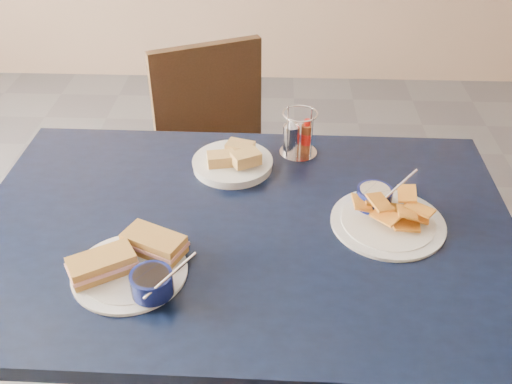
{
  "coord_description": "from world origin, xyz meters",
  "views": [
    {
      "loc": [
        -0.11,
        -1.11,
        1.64
      ],
      "look_at": [
        -0.15,
        0.02,
        0.82
      ],
      "focal_mm": 40.0,
      "sensor_mm": 36.0,
      "label": 1
    }
  ],
  "objects_px": {
    "chair_far": "(227,149)",
    "plantain_plate": "(385,213)",
    "condiment_caddy": "(297,136)",
    "dining_table": "(244,242)",
    "bread_basket": "(234,162)",
    "sandwich_plate": "(134,265)"
  },
  "relations": [
    {
      "from": "chair_far",
      "to": "plantain_plate",
      "type": "bearing_deg",
      "value": -57.16
    },
    {
      "from": "plantain_plate",
      "to": "condiment_caddy",
      "type": "bearing_deg",
      "value": 124.94
    },
    {
      "from": "dining_table",
      "to": "chair_far",
      "type": "xyz_separation_m",
      "value": [
        -0.11,
        0.74,
        -0.18
      ]
    },
    {
      "from": "bread_basket",
      "to": "condiment_caddy",
      "type": "distance_m",
      "value": 0.2
    },
    {
      "from": "chair_far",
      "to": "plantain_plate",
      "type": "relative_size",
      "value": 3.16
    },
    {
      "from": "chair_far",
      "to": "sandwich_plate",
      "type": "distance_m",
      "value": 0.97
    },
    {
      "from": "chair_far",
      "to": "dining_table",
      "type": "bearing_deg",
      "value": -81.71
    },
    {
      "from": "chair_far",
      "to": "plantain_plate",
      "type": "distance_m",
      "value": 0.88
    },
    {
      "from": "dining_table",
      "to": "chair_far",
      "type": "height_order",
      "value": "chair_far"
    },
    {
      "from": "dining_table",
      "to": "bread_basket",
      "type": "height_order",
      "value": "bread_basket"
    },
    {
      "from": "chair_far",
      "to": "bread_basket",
      "type": "xyz_separation_m",
      "value": [
        0.07,
        -0.49,
        0.26
      ]
    },
    {
      "from": "bread_basket",
      "to": "condiment_caddy",
      "type": "height_order",
      "value": "condiment_caddy"
    },
    {
      "from": "dining_table",
      "to": "sandwich_plate",
      "type": "xyz_separation_m",
      "value": [
        -0.23,
        -0.18,
        0.08
      ]
    },
    {
      "from": "dining_table",
      "to": "plantain_plate",
      "type": "bearing_deg",
      "value": 5.71
    },
    {
      "from": "chair_far",
      "to": "condiment_caddy",
      "type": "height_order",
      "value": "chair_far"
    },
    {
      "from": "condiment_caddy",
      "to": "bread_basket",
      "type": "bearing_deg",
      "value": -154.28
    },
    {
      "from": "chair_far",
      "to": "condiment_caddy",
      "type": "distance_m",
      "value": 0.56
    },
    {
      "from": "plantain_plate",
      "to": "condiment_caddy",
      "type": "xyz_separation_m",
      "value": [
        -0.21,
        0.3,
        0.04
      ]
    },
    {
      "from": "plantain_plate",
      "to": "bread_basket",
      "type": "height_order",
      "value": "plantain_plate"
    },
    {
      "from": "plantain_plate",
      "to": "bread_basket",
      "type": "xyz_separation_m",
      "value": [
        -0.39,
        0.22,
        0.0
      ]
    },
    {
      "from": "chair_far",
      "to": "sandwich_plate",
      "type": "bearing_deg",
      "value": -97.47
    },
    {
      "from": "sandwich_plate",
      "to": "plantain_plate",
      "type": "xyz_separation_m",
      "value": [
        0.58,
        0.22,
        -0.01
      ]
    }
  ]
}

